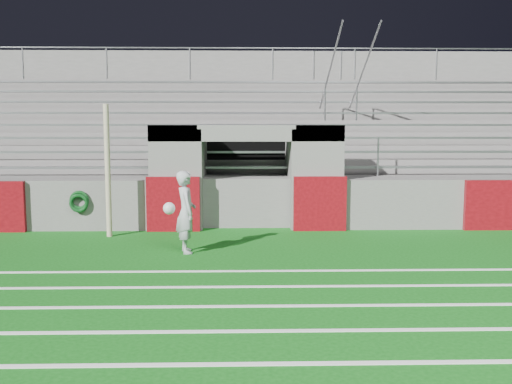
{
  "coord_description": "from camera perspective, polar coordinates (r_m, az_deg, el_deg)",
  "views": [
    {
      "loc": [
        -0.1,
        -10.91,
        2.57
      ],
      "look_at": [
        0.2,
        1.8,
        1.1
      ],
      "focal_mm": 40.0,
      "sensor_mm": 36.0,
      "label": 1
    }
  ],
  "objects": [
    {
      "name": "ground",
      "position": [
        11.21,
        -0.81,
        -6.66
      ],
      "size": [
        90.0,
        90.0,
        0.0
      ],
      "primitive_type": "plane",
      "color": "#0D5111",
      "rests_on": "ground"
    },
    {
      "name": "field_markings",
      "position": [
        6.44,
        -0.37,
        -16.83
      ],
      "size": [
        28.0,
        8.09,
        0.01
      ],
      "color": "white",
      "rests_on": "ground"
    },
    {
      "name": "goalkeeper_with_ball",
      "position": [
        11.66,
        -7.07,
        -1.98
      ],
      "size": [
        0.72,
        0.69,
        1.68
      ],
      "color": "#A2A6AB",
      "rests_on": "ground"
    },
    {
      "name": "stadium_structure",
      "position": [
        18.91,
        -1.05,
        3.32
      ],
      "size": [
        26.0,
        8.48,
        5.42
      ],
      "color": "#5F5C5A",
      "rests_on": "ground"
    },
    {
      "name": "hose_coil",
      "position": [
        14.52,
        -17.28,
        -0.93
      ],
      "size": [
        0.48,
        0.14,
        0.54
      ],
      "color": "#0C3D14",
      "rests_on": "ground"
    },
    {
      "name": "field_post",
      "position": [
        13.64,
        -14.61,
        2.04
      ],
      "size": [
        0.13,
        0.13,
        3.08
      ],
      "primitive_type": "cylinder",
      "color": "#BAAB8A",
      "rests_on": "ground"
    }
  ]
}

